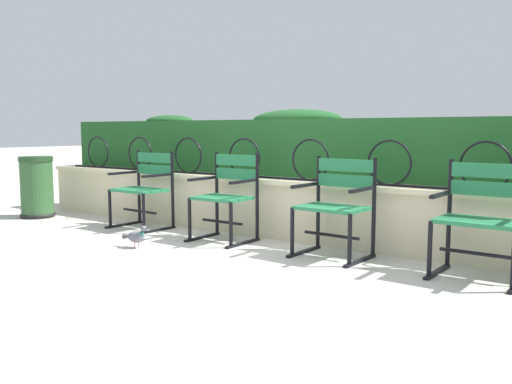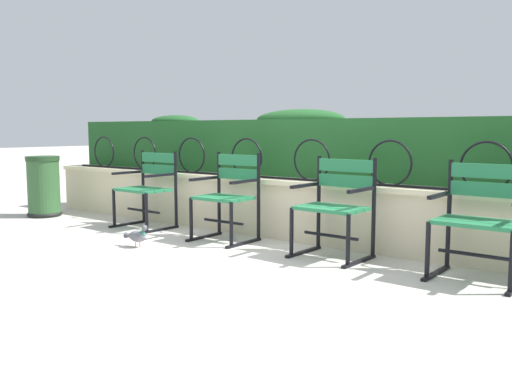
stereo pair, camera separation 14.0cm
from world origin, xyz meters
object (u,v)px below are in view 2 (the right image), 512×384
Objects in this scene: park_chair_centre_left at (228,194)px; trash_bin at (44,188)px; park_chair_rightmost at (481,217)px; park_chair_leftmost at (148,187)px; pigeon_near_chairs at (137,236)px; park_chair_centre_right at (336,204)px.

park_chair_centre_left is 2.92m from trash_bin.
park_chair_rightmost is (2.45, 0.03, 0.00)m from park_chair_centre_left.
park_chair_centre_left reaches higher than park_chair_rightmost.
trash_bin is at bearing -170.24° from park_chair_leftmost.
park_chair_rightmost is at bearing 15.80° from pigeon_near_chairs.
pigeon_near_chairs is 2.51m from trash_bin.
park_chair_centre_left is at bearing -0.64° from park_chair_leftmost.
pigeon_near_chairs is at bearing -164.20° from park_chair_rightmost.
pigeon_near_chairs is at bearing -47.06° from park_chair_leftmost.
pigeon_near_chairs is (-0.47, -0.79, -0.36)m from park_chair_centre_left.
trash_bin is (-4.13, -0.30, -0.10)m from park_chair_centre_right.
park_chair_centre_right is at bearing 25.76° from pigeon_near_chairs.
park_chair_centre_left is 1.23m from park_chair_centre_right.
park_chair_rightmost reaches higher than park_chair_leftmost.
park_chair_leftmost is 3.01× the size of pigeon_near_chairs.
park_chair_centre_left reaches higher than trash_bin.
park_chair_rightmost is at bearing 3.27° from trash_bin.
park_chair_leftmost is at bearing -179.81° from park_chair_centre_right.
park_chair_leftmost is 0.98× the size of park_chair_centre_left.
trash_bin is at bearing -176.73° from park_chair_rightmost.
park_chair_rightmost reaches higher than park_chair_centre_right.
park_chair_rightmost is at bearing 0.37° from park_chair_centre_right.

